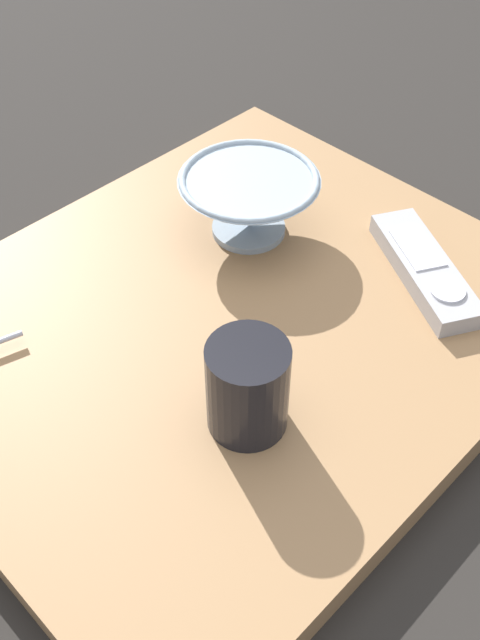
% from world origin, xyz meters
% --- Properties ---
extents(ground_plane, '(6.00, 6.00, 0.00)m').
position_xyz_m(ground_plane, '(0.00, 0.00, 0.00)').
color(ground_plane, black).
extents(table, '(0.63, 0.53, 0.04)m').
position_xyz_m(table, '(0.00, 0.00, 0.02)').
color(table, '#936D47').
rests_on(table, ground).
extents(cereal_bowl, '(0.16, 0.16, 0.08)m').
position_xyz_m(cereal_bowl, '(-0.11, -0.08, 0.08)').
color(cereal_bowl, '#8C9EAD').
rests_on(cereal_bowl, table).
extents(coffee_mug, '(0.07, 0.07, 0.09)m').
position_xyz_m(coffee_mug, '(0.08, 0.11, 0.08)').
color(coffee_mug, black).
rests_on(coffee_mug, table).
extents(tv_remote_near, '(0.13, 0.18, 0.02)m').
position_xyz_m(tv_remote_near, '(-0.19, 0.11, 0.05)').
color(tv_remote_near, '#9E9EA3').
rests_on(tv_remote_near, table).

